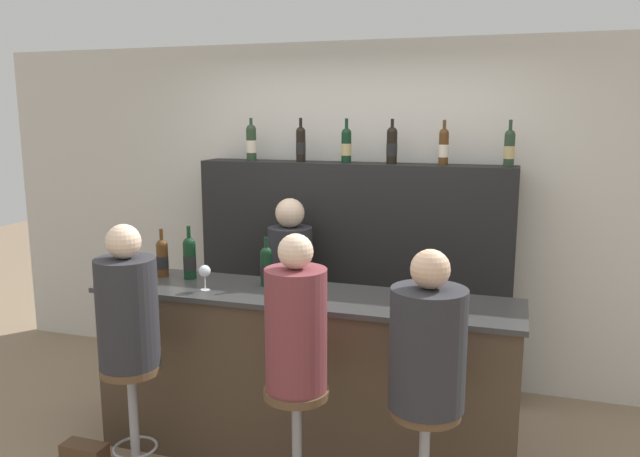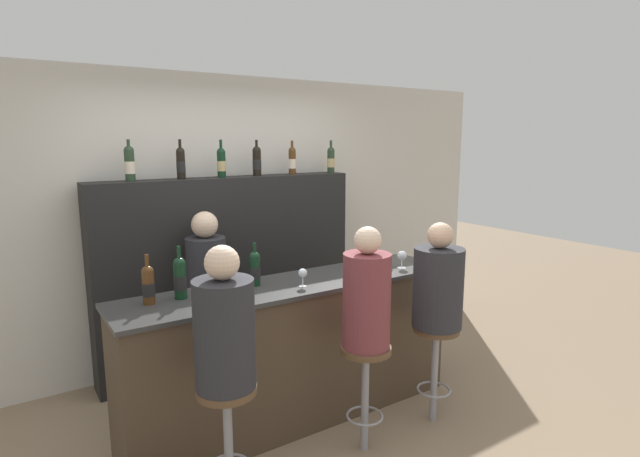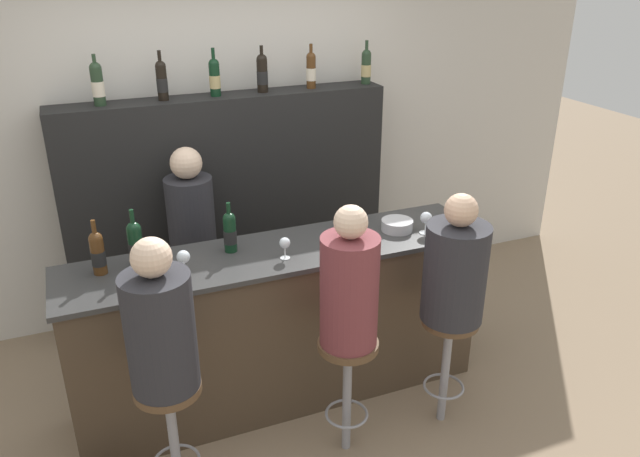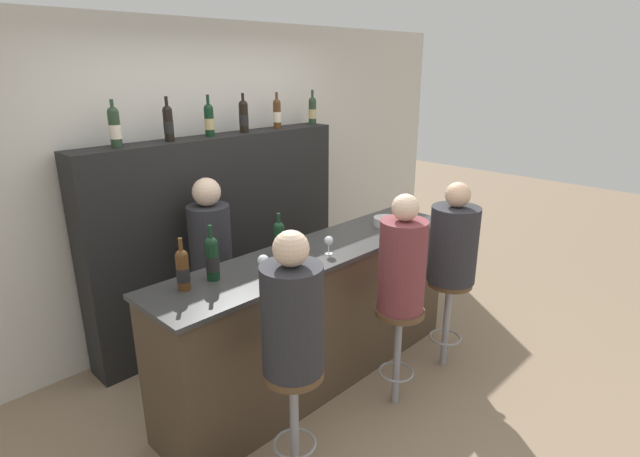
# 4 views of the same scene
# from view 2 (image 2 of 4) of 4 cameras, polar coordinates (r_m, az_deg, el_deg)

# --- Properties ---
(ground_plane) EXTENTS (16.00, 16.00, 0.00)m
(ground_plane) POSITION_cam_2_polar(r_m,az_deg,el_deg) (3.77, -0.59, -22.40)
(ground_plane) COLOR #8C755B
(wall_back) EXTENTS (6.40, 0.05, 2.60)m
(wall_back) POSITION_cam_2_polar(r_m,az_deg,el_deg) (4.69, -11.46, 1.00)
(wall_back) COLOR beige
(wall_back) RESTS_ON ground_plane
(bar_counter) EXTENTS (2.52, 0.57, 1.03)m
(bar_counter) POSITION_cam_2_polar(r_m,az_deg,el_deg) (3.72, -2.87, -13.82)
(bar_counter) COLOR #473828
(bar_counter) RESTS_ON ground_plane
(back_bar_cabinet) EXTENTS (2.35, 0.28, 1.71)m
(back_bar_cabinet) POSITION_cam_2_polar(r_m,az_deg,el_deg) (4.58, -10.20, -4.90)
(back_bar_cabinet) COLOR black
(back_bar_cabinet) RESTS_ON ground_plane
(wine_bottle_counter_0) EXTENTS (0.08, 0.08, 0.31)m
(wine_bottle_counter_0) POSITION_cam_2_polar(r_m,az_deg,el_deg) (3.24, -19.03, -6.05)
(wine_bottle_counter_0) COLOR #4C2D14
(wine_bottle_counter_0) RESTS_ON bar_counter
(wine_bottle_counter_1) EXTENTS (0.08, 0.08, 0.34)m
(wine_bottle_counter_1) POSITION_cam_2_polar(r_m,az_deg,el_deg) (3.29, -15.71, -5.41)
(wine_bottle_counter_1) COLOR black
(wine_bottle_counter_1) RESTS_ON bar_counter
(wine_bottle_counter_2) EXTENTS (0.08, 0.08, 0.30)m
(wine_bottle_counter_2) POSITION_cam_2_polar(r_m,az_deg,el_deg) (3.48, -7.45, -4.51)
(wine_bottle_counter_2) COLOR black
(wine_bottle_counter_2) RESTS_ON bar_counter
(wine_bottle_backbar_0) EXTENTS (0.08, 0.08, 0.32)m
(wine_bottle_backbar_0) POSITION_cam_2_polar(r_m,az_deg,el_deg) (4.19, -20.94, 6.98)
(wine_bottle_backbar_0) COLOR #233823
(wine_bottle_backbar_0) RESTS_ON back_bar_cabinet
(wine_bottle_backbar_1) EXTENTS (0.07, 0.07, 0.33)m
(wine_bottle_backbar_1) POSITION_cam_2_polar(r_m,az_deg,el_deg) (4.29, -15.63, 7.24)
(wine_bottle_backbar_1) COLOR black
(wine_bottle_backbar_1) RESTS_ON back_bar_cabinet
(wine_bottle_backbar_2) EXTENTS (0.08, 0.08, 0.32)m
(wine_bottle_backbar_2) POSITION_cam_2_polar(r_m,az_deg,el_deg) (4.41, -11.21, 7.44)
(wine_bottle_backbar_2) COLOR black
(wine_bottle_backbar_2) RESTS_ON back_bar_cabinet
(wine_bottle_backbar_3) EXTENTS (0.08, 0.08, 0.32)m
(wine_bottle_backbar_3) POSITION_cam_2_polar(r_m,az_deg,el_deg) (4.55, -7.23, 7.68)
(wine_bottle_backbar_3) COLOR black
(wine_bottle_backbar_3) RESTS_ON back_bar_cabinet
(wine_bottle_backbar_4) EXTENTS (0.07, 0.07, 0.31)m
(wine_bottle_backbar_4) POSITION_cam_2_polar(r_m,az_deg,el_deg) (4.73, -3.19, 7.79)
(wine_bottle_backbar_4) COLOR #4C2D14
(wine_bottle_backbar_4) RESTS_ON back_bar_cabinet
(wine_bottle_backbar_5) EXTENTS (0.07, 0.07, 0.32)m
(wine_bottle_backbar_5) POSITION_cam_2_polar(r_m,az_deg,el_deg) (4.96, 1.25, 7.89)
(wine_bottle_backbar_5) COLOR #233823
(wine_bottle_backbar_5) RESTS_ON back_bar_cabinet
(wine_glass_0) EXTENTS (0.07, 0.07, 0.15)m
(wine_glass_0) POSITION_cam_2_polar(r_m,az_deg,el_deg) (3.18, -10.79, -6.22)
(wine_glass_0) COLOR silver
(wine_glass_0) RESTS_ON bar_counter
(wine_glass_1) EXTENTS (0.06, 0.06, 0.13)m
(wine_glass_1) POSITION_cam_2_polar(r_m,az_deg,el_deg) (3.43, -1.98, -5.18)
(wine_glass_1) COLOR silver
(wine_glass_1) RESTS_ON bar_counter
(wine_glass_2) EXTENTS (0.07, 0.07, 0.14)m
(wine_glass_2) POSITION_cam_2_polar(r_m,az_deg,el_deg) (3.96, 9.35, -3.14)
(wine_glass_2) COLOR silver
(wine_glass_2) RESTS_ON bar_counter
(metal_bowl) EXTENTS (0.20, 0.20, 0.07)m
(metal_bowl) POSITION_cam_2_polar(r_m,az_deg,el_deg) (3.97, 6.81, -4.01)
(metal_bowl) COLOR #B7B7BC
(metal_bowl) RESTS_ON bar_counter
(bar_stool_left) EXTENTS (0.33, 0.33, 0.72)m
(bar_stool_left) POSITION_cam_2_polar(r_m,az_deg,el_deg) (2.93, -10.54, -20.28)
(bar_stool_left) COLOR gray
(bar_stool_left) RESTS_ON ground_plane
(guest_seated_left) EXTENTS (0.32, 0.32, 0.77)m
(guest_seated_left) POSITION_cam_2_polar(r_m,az_deg,el_deg) (2.71, -10.88, -11.07)
(guest_seated_left) COLOR #28282D
(guest_seated_left) RESTS_ON bar_stool_left
(bar_stool_middle) EXTENTS (0.33, 0.33, 0.72)m
(bar_stool_middle) POSITION_cam_2_polar(r_m,az_deg,el_deg) (3.36, 5.21, -15.96)
(bar_stool_middle) COLOR gray
(bar_stool_middle) RESTS_ON ground_plane
(guest_seated_middle) EXTENTS (0.30, 0.30, 0.78)m
(guest_seated_middle) POSITION_cam_2_polar(r_m,az_deg,el_deg) (3.17, 5.36, -7.67)
(guest_seated_middle) COLOR brown
(guest_seated_middle) RESTS_ON bar_stool_middle
(bar_stool_right) EXTENTS (0.33, 0.33, 0.72)m
(bar_stool_right) POSITION_cam_2_polar(r_m,az_deg,el_deg) (3.76, 13.05, -13.28)
(bar_stool_right) COLOR gray
(bar_stool_right) RESTS_ON ground_plane
(guest_seated_right) EXTENTS (0.35, 0.35, 0.75)m
(guest_seated_right) POSITION_cam_2_polar(r_m,az_deg,el_deg) (3.60, 13.36, -6.16)
(guest_seated_right) COLOR #28282D
(guest_seated_right) RESTS_ON bar_stool_right
(bartender) EXTENTS (0.32, 0.32, 1.48)m
(bartender) POSITION_cam_2_polar(r_m,az_deg,el_deg) (4.18, -12.67, -8.92)
(bartender) COLOR #28282D
(bartender) RESTS_ON ground_plane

